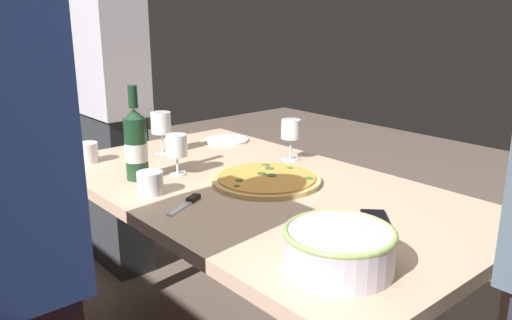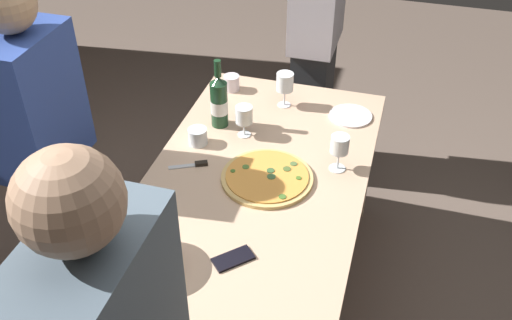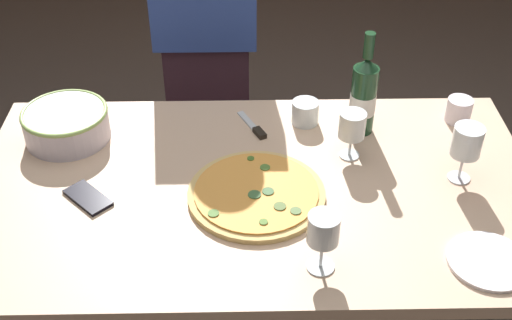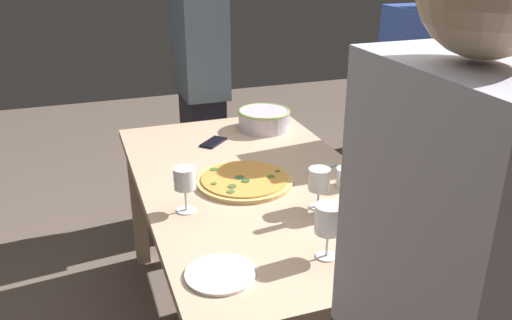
{
  "view_description": "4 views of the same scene",
  "coord_description": "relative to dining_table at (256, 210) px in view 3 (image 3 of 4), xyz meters",
  "views": [
    {
      "loc": [
        -1.26,
        1.09,
        1.32
      ],
      "look_at": [
        0.0,
        0.0,
        0.84
      ],
      "focal_mm": 36.03,
      "sensor_mm": 36.0,
      "label": 1
    },
    {
      "loc": [
        -1.79,
        -0.51,
        2.27
      ],
      "look_at": [
        0.0,
        0.0,
        0.84
      ],
      "focal_mm": 40.63,
      "sensor_mm": 36.0,
      "label": 2
    },
    {
      "loc": [
        -0.03,
        -1.44,
        1.94
      ],
      "look_at": [
        0.0,
        0.0,
        0.84
      ],
      "focal_mm": 46.67,
      "sensor_mm": 36.0,
      "label": 3
    },
    {
      "loc": [
        1.79,
        -0.63,
        1.64
      ],
      "look_at": [
        0.0,
        0.0,
        0.84
      ],
      "focal_mm": 37.13,
      "sensor_mm": 36.0,
      "label": 4
    }
  ],
  "objects": [
    {
      "name": "pizza_knife",
      "position": [
        0.0,
        0.28,
        0.1
      ],
      "size": [
        0.09,
        0.16,
        0.02
      ],
      "color": "silver",
      "rests_on": "dining_table"
    },
    {
      "name": "cell_phone",
      "position": [
        -0.46,
        -0.05,
        0.1
      ],
      "size": [
        0.15,
        0.15,
        0.01
      ],
      "primitive_type": "cube",
      "rotation": [
        0.0,
        0.0,
        0.78
      ],
      "color": "black",
      "rests_on": "dining_table"
    },
    {
      "name": "cup_ceramic",
      "position": [
        0.16,
        0.32,
        0.13
      ],
      "size": [
        0.09,
        0.09,
        0.08
      ],
      "primitive_type": "cylinder",
      "color": "white",
      "rests_on": "dining_table"
    },
    {
      "name": "side_plate",
      "position": [
        0.57,
        -0.31,
        0.1
      ],
      "size": [
        0.2,
        0.2,
        0.01
      ],
      "primitive_type": "cylinder",
      "color": "white",
      "rests_on": "dining_table"
    },
    {
      "name": "pizza",
      "position": [
        0.0,
        -0.05,
        0.1
      ],
      "size": [
        0.38,
        0.38,
        0.03
      ],
      "color": "#DCB56B",
      "rests_on": "dining_table"
    },
    {
      "name": "wine_glass_by_bottle",
      "position": [
        0.28,
        0.14,
        0.2
      ],
      "size": [
        0.08,
        0.08,
        0.15
      ],
      "color": "white",
      "rests_on": "dining_table"
    },
    {
      "name": "dining_table",
      "position": [
        0.0,
        0.0,
        0.0
      ],
      "size": [
        1.6,
        0.9,
        0.75
      ],
      "color": "#D4AE8D",
      "rests_on": "ground"
    },
    {
      "name": "person_host",
      "position": [
        -0.17,
        0.86,
        0.14
      ],
      "size": [
        0.38,
        0.24,
        1.58
      ],
      "rotation": [
        0.0,
        0.0,
        -1.37
      ],
      "color": "#331D27",
      "rests_on": "ground"
    },
    {
      "name": "serving_bowl",
      "position": [
        -0.57,
        0.25,
        0.15
      ],
      "size": [
        0.26,
        0.26,
        0.1
      ],
      "color": "silver",
      "rests_on": "dining_table"
    },
    {
      "name": "wine_glass_near_pizza",
      "position": [
        0.15,
        -0.31,
        0.21
      ],
      "size": [
        0.08,
        0.08,
        0.16
      ],
      "color": "white",
      "rests_on": "dining_table"
    },
    {
      "name": "cup_amber",
      "position": [
        0.65,
        0.32,
        0.13
      ],
      "size": [
        0.08,
        0.08,
        0.08
      ],
      "primitive_type": "cylinder",
      "color": "silver",
      "rests_on": "dining_table"
    },
    {
      "name": "wine_bottle",
      "position": [
        0.33,
        0.27,
        0.22
      ],
      "size": [
        0.08,
        0.08,
        0.33
      ],
      "color": "#1B3D23",
      "rests_on": "dining_table"
    },
    {
      "name": "wine_glass_far_left",
      "position": [
        0.58,
        0.02,
        0.21
      ],
      "size": [
        0.08,
        0.08,
        0.17
      ],
      "color": "white",
      "rests_on": "dining_table"
    }
  ]
}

